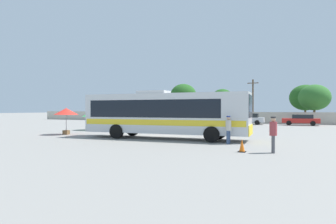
% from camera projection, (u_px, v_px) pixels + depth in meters
% --- Properties ---
extents(ground_plane, '(300.00, 300.00, 0.00)m').
position_uv_depth(ground_plane, '(197.00, 129.00, 31.36)').
color(ground_plane, gray).
extents(perimeter_wall, '(80.00, 0.30, 1.72)m').
position_uv_depth(perimeter_wall, '(232.00, 117.00, 45.98)').
color(perimeter_wall, '#B2AD9E').
rests_on(perimeter_wall, ground_plane).
extents(coach_bus_silver_yellow, '(12.17, 3.46, 3.48)m').
position_uv_depth(coach_bus_silver_yellow, '(163.00, 113.00, 21.15)').
color(coach_bus_silver_yellow, silver).
rests_on(coach_bus_silver_yellow, ground_plane).
extents(attendant_by_bus_door, '(0.43, 0.43, 1.73)m').
position_uv_depth(attendant_by_bus_door, '(228.00, 128.00, 17.74)').
color(attendant_by_bus_door, '#33476B').
rests_on(attendant_by_bus_door, ground_plane).
extents(passenger_waiting_on_apron, '(0.40, 0.40, 1.77)m').
position_uv_depth(passenger_waiting_on_apron, '(273.00, 132.00, 14.15)').
color(passenger_waiting_on_apron, '#4C4C51').
rests_on(passenger_waiting_on_apron, ground_plane).
extents(vendor_umbrella_near_gate_green, '(2.37, 2.37, 2.04)m').
position_uv_depth(vendor_umbrella_near_gate_green, '(94.00, 114.00, 29.90)').
color(vendor_umbrella_near_gate_green, gray).
rests_on(vendor_umbrella_near_gate_green, ground_plane).
extents(vendor_umbrella_secondary_red, '(2.02, 2.02, 2.23)m').
position_uv_depth(vendor_umbrella_secondary_red, '(66.00, 112.00, 24.56)').
color(vendor_umbrella_secondary_red, gray).
rests_on(vendor_umbrella_secondary_red, ground_plane).
extents(parked_car_leftmost_red, '(4.37, 2.13, 1.52)m').
position_uv_depth(parked_car_leftmost_red, '(167.00, 117.00, 47.47)').
color(parked_car_leftmost_red, red).
rests_on(parked_car_leftmost_red, ground_plane).
extents(parked_car_second_silver, '(4.51, 2.24, 1.41)m').
position_uv_depth(parked_car_second_silver, '(203.00, 118.00, 45.15)').
color(parked_car_second_silver, '#B7BABF').
rests_on(parked_car_second_silver, ground_plane).
extents(parked_car_third_silver, '(4.61, 2.12, 1.54)m').
position_uv_depth(parked_car_third_silver, '(248.00, 119.00, 41.38)').
color(parked_car_third_silver, '#B7BABF').
rests_on(parked_car_third_silver, ground_plane).
extents(parked_car_rightmost_red, '(4.60, 1.99, 1.43)m').
position_uv_depth(parked_car_rightmost_red, '(301.00, 120.00, 38.64)').
color(parked_car_rightmost_red, red).
rests_on(parked_car_rightmost_red, ground_plane).
extents(utility_pole_near, '(1.80, 0.24, 7.10)m').
position_uv_depth(utility_pole_near, '(253.00, 100.00, 48.38)').
color(utility_pole_near, '#4C3823').
rests_on(utility_pole_near, ground_plane).
extents(roadside_tree_left, '(4.91, 4.91, 7.01)m').
position_uv_depth(roadside_tree_left, '(183.00, 95.00, 55.90)').
color(roadside_tree_left, brown).
rests_on(roadside_tree_left, ground_plane).
extents(roadside_tree_midleft, '(3.67, 3.67, 5.75)m').
position_uv_depth(roadside_tree_midleft, '(222.00, 98.00, 51.82)').
color(roadside_tree_midleft, brown).
rests_on(roadside_tree_midleft, ground_plane).
extents(roadside_tree_midright, '(4.94, 4.94, 6.15)m').
position_uv_depth(roadside_tree_midright, '(305.00, 98.00, 47.53)').
color(roadside_tree_midright, brown).
rests_on(roadside_tree_midright, ground_plane).
extents(roadside_tree_right, '(4.53, 4.53, 5.83)m').
position_uv_depth(roadside_tree_right, '(314.00, 97.00, 43.34)').
color(roadside_tree_right, brown).
rests_on(roadside_tree_right, ground_plane).
extents(traffic_cone_on_apron, '(0.36, 0.36, 0.64)m').
position_uv_depth(traffic_cone_on_apron, '(242.00, 146.00, 14.46)').
color(traffic_cone_on_apron, black).
rests_on(traffic_cone_on_apron, ground_plane).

